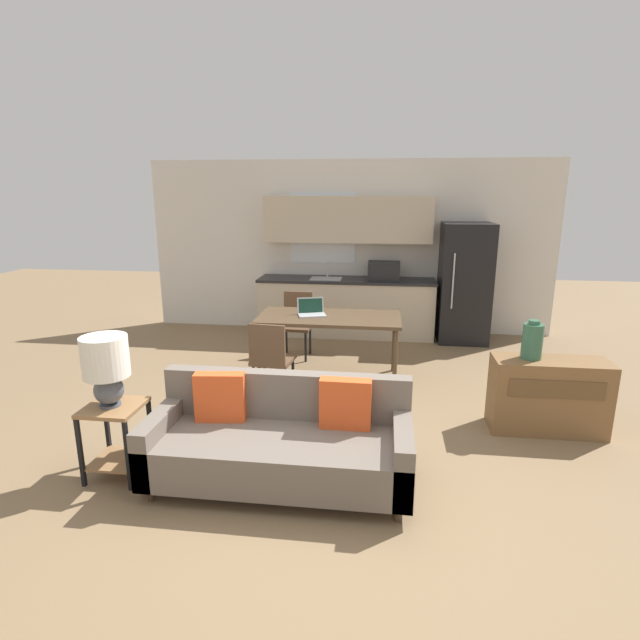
# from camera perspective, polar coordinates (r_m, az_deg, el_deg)

# --- Properties ---
(ground_plane) EXTENTS (20.00, 20.00, 0.00)m
(ground_plane) POSITION_cam_1_polar(r_m,az_deg,el_deg) (4.07, -2.08, -18.53)
(ground_plane) COLOR #7F6647
(wall_back) EXTENTS (6.40, 0.07, 2.70)m
(wall_back) POSITION_cam_1_polar(r_m,az_deg,el_deg) (8.06, 3.23, 8.33)
(wall_back) COLOR silver
(wall_back) RESTS_ON ground_plane
(kitchen_counter) EXTENTS (2.74, 0.65, 2.15)m
(kitchen_counter) POSITION_cam_1_polar(r_m,az_deg,el_deg) (7.84, 3.15, 4.38)
(kitchen_counter) COLOR beige
(kitchen_counter) RESTS_ON ground_plane
(refrigerator) EXTENTS (0.72, 0.76, 1.77)m
(refrigerator) POSITION_cam_1_polar(r_m,az_deg,el_deg) (7.79, 16.17, 4.09)
(refrigerator) COLOR black
(refrigerator) RESTS_ON ground_plane
(dining_table) EXTENTS (1.69, 0.83, 0.78)m
(dining_table) POSITION_cam_1_polar(r_m,az_deg,el_deg) (5.95, 1.06, -0.16)
(dining_table) COLOR brown
(dining_table) RESTS_ON ground_plane
(couch) EXTENTS (2.00, 0.80, 0.82)m
(couch) POSITION_cam_1_polar(r_m,az_deg,el_deg) (4.01, -4.48, -13.63)
(couch) COLOR #3D2D1E
(couch) RESTS_ON ground_plane
(side_table) EXTENTS (0.42, 0.42, 0.60)m
(side_table) POSITION_cam_1_polar(r_m,az_deg,el_deg) (4.34, -22.32, -11.46)
(side_table) COLOR olive
(side_table) RESTS_ON ground_plane
(table_lamp) EXTENTS (0.35, 0.35, 0.56)m
(table_lamp) POSITION_cam_1_polar(r_m,az_deg,el_deg) (4.15, -23.26, -4.70)
(table_lamp) COLOR #4C515B
(table_lamp) RESTS_ON side_table
(credenza) EXTENTS (1.04, 0.40, 0.71)m
(credenza) POSITION_cam_1_polar(r_m,az_deg,el_deg) (5.21, 24.61, -7.84)
(credenza) COLOR brown
(credenza) RESTS_ON ground_plane
(vase) EXTENTS (0.19, 0.19, 0.37)m
(vase) POSITION_cam_1_polar(r_m,az_deg,el_deg) (5.02, 23.10, -2.19)
(vase) COLOR #336047
(vase) RESTS_ON credenza
(dining_chair_near_left) EXTENTS (0.46, 0.46, 0.88)m
(dining_chair_near_left) POSITION_cam_1_polar(r_m,az_deg,el_deg) (5.41, -5.61, -4.20)
(dining_chair_near_left) COLOR brown
(dining_chair_near_left) RESTS_ON ground_plane
(dining_chair_far_left) EXTENTS (0.43, 0.43, 0.88)m
(dining_chair_far_left) POSITION_cam_1_polar(r_m,az_deg,el_deg) (6.84, -2.69, -0.15)
(dining_chair_far_left) COLOR brown
(dining_chair_far_left) RESTS_ON ground_plane
(laptop) EXTENTS (0.38, 0.34, 0.20)m
(laptop) POSITION_cam_1_polar(r_m,az_deg,el_deg) (5.98, -1.00, 1.05)
(laptop) COLOR #B7BABC
(laptop) RESTS_ON dining_table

